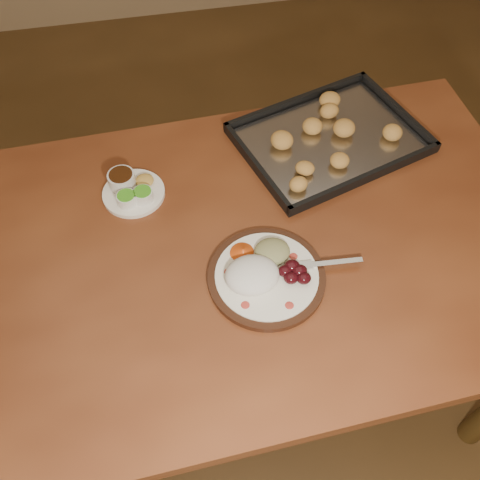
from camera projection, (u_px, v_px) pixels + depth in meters
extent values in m
plane|color=brown|center=(212.00, 316.00, 1.97)|extent=(4.00, 4.00, 0.00)
cube|color=brown|center=(235.00, 251.00, 1.25)|extent=(1.53, 0.96, 0.04)
cylinder|color=#4B3616|center=(400.00, 187.00, 1.86)|extent=(0.07, 0.07, 0.71)
cylinder|color=black|center=(267.00, 277.00, 1.18)|extent=(0.26, 0.26, 0.02)
cylinder|color=white|center=(267.00, 275.00, 1.17)|extent=(0.23, 0.23, 0.01)
ellipsoid|color=#BE372D|center=(245.00, 305.00, 1.13)|extent=(0.02, 0.02, 0.00)
ellipsoid|color=#BE372D|center=(289.00, 305.00, 1.12)|extent=(0.02, 0.02, 0.00)
ellipsoid|color=#BE372D|center=(293.00, 256.00, 1.20)|extent=(0.02, 0.02, 0.00)
ellipsoid|color=#BE372D|center=(228.00, 272.00, 1.17)|extent=(0.02, 0.02, 0.00)
ellipsoid|color=white|center=(252.00, 275.00, 1.15)|extent=(0.12, 0.11, 0.05)
ellipsoid|color=#450913|center=(291.00, 278.00, 1.15)|extent=(0.03, 0.03, 0.03)
ellipsoid|color=#450913|center=(299.00, 271.00, 1.16)|extent=(0.03, 0.03, 0.03)
ellipsoid|color=#450913|center=(292.00, 266.00, 1.17)|extent=(0.03, 0.03, 0.03)
ellipsoid|color=#450913|center=(304.00, 278.00, 1.15)|extent=(0.03, 0.03, 0.03)
ellipsoid|color=#450913|center=(285.00, 271.00, 1.16)|extent=(0.03, 0.03, 0.03)
ellipsoid|color=tan|center=(272.00, 251.00, 1.19)|extent=(0.08, 0.08, 0.03)
cone|color=#D04712|center=(243.00, 251.00, 1.19)|extent=(0.08, 0.08, 0.03)
cube|color=silver|center=(335.00, 262.00, 1.19)|extent=(0.13, 0.02, 0.00)
cube|color=silver|center=(305.00, 265.00, 1.18)|extent=(0.04, 0.02, 0.00)
cylinder|color=silver|center=(296.00, 269.00, 1.17)|extent=(0.03, 0.00, 0.00)
cylinder|color=silver|center=(295.00, 267.00, 1.18)|extent=(0.03, 0.00, 0.00)
cylinder|color=silver|center=(295.00, 265.00, 1.18)|extent=(0.03, 0.00, 0.00)
cylinder|color=silver|center=(294.00, 263.00, 1.18)|extent=(0.03, 0.00, 0.00)
cylinder|color=white|center=(134.00, 193.00, 1.32)|extent=(0.15, 0.15, 0.01)
cylinder|color=white|center=(127.00, 199.00, 1.29)|extent=(0.05, 0.05, 0.03)
cylinder|color=#47A621|center=(126.00, 195.00, 1.27)|extent=(0.04, 0.04, 0.00)
cylinder|color=white|center=(143.00, 195.00, 1.29)|extent=(0.05, 0.05, 0.03)
cylinder|color=#47A621|center=(142.00, 191.00, 1.28)|extent=(0.04, 0.04, 0.00)
cylinder|color=silver|center=(122.00, 180.00, 1.32)|extent=(0.07, 0.07, 0.04)
cylinder|color=black|center=(121.00, 175.00, 1.30)|extent=(0.06, 0.06, 0.00)
ellipsoid|color=gold|center=(144.00, 180.00, 1.33)|extent=(0.05, 0.05, 0.02)
cube|color=black|center=(329.00, 141.00, 1.43)|extent=(0.54, 0.46, 0.01)
cube|color=black|center=(297.00, 100.00, 1.51)|extent=(0.45, 0.15, 0.02)
cube|color=black|center=(367.00, 177.00, 1.34)|extent=(0.45, 0.15, 0.02)
cube|color=black|center=(398.00, 109.00, 1.48)|extent=(0.11, 0.33, 0.02)
cube|color=black|center=(256.00, 166.00, 1.36)|extent=(0.11, 0.33, 0.02)
cube|color=silver|center=(330.00, 139.00, 1.43)|extent=(0.51, 0.42, 0.00)
ellipsoid|color=#C78545|center=(349.00, 126.00, 1.43)|extent=(0.05, 0.05, 0.04)
ellipsoid|color=#C78545|center=(350.00, 112.00, 1.46)|extent=(0.07, 0.07, 0.04)
ellipsoid|color=#C78545|center=(314.00, 109.00, 1.47)|extent=(0.06, 0.06, 0.04)
ellipsoid|color=#C78545|center=(298.00, 131.00, 1.42)|extent=(0.07, 0.07, 0.04)
ellipsoid|color=#C78545|center=(294.00, 138.00, 1.40)|extent=(0.07, 0.06, 0.04)
ellipsoid|color=#C78545|center=(316.00, 144.00, 1.39)|extent=(0.07, 0.06, 0.04)
ellipsoid|color=#C78545|center=(325.00, 156.00, 1.36)|extent=(0.07, 0.07, 0.04)
ellipsoid|color=#C78545|center=(358.00, 156.00, 1.36)|extent=(0.06, 0.06, 0.04)
ellipsoid|color=#C78545|center=(373.00, 128.00, 1.42)|extent=(0.07, 0.07, 0.04)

